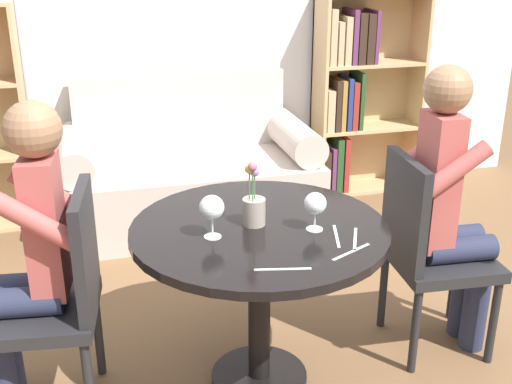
% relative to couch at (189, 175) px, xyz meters
% --- Properties ---
extents(ground_plane, '(16.00, 16.00, 0.00)m').
position_rel_couch_xyz_m(ground_plane, '(0.00, -1.72, -0.31)').
color(ground_plane, brown).
extents(back_wall, '(5.20, 0.05, 2.70)m').
position_rel_couch_xyz_m(back_wall, '(0.00, 0.43, 1.04)').
color(back_wall, silver).
rests_on(back_wall, ground_plane).
extents(round_table, '(0.99, 0.99, 0.71)m').
position_rel_couch_xyz_m(round_table, '(0.00, -1.72, 0.27)').
color(round_table, black).
rests_on(round_table, ground_plane).
extents(couch, '(1.60, 0.80, 0.92)m').
position_rel_couch_xyz_m(couch, '(0.00, 0.00, 0.00)').
color(couch, beige).
rests_on(couch, ground_plane).
extents(bookshelf_right, '(0.76, 0.28, 1.39)m').
position_rel_couch_xyz_m(bookshelf_right, '(1.24, 0.26, 0.40)').
color(bookshelf_right, tan).
rests_on(bookshelf_right, ground_plane).
extents(chair_left, '(0.47, 0.47, 0.90)m').
position_rel_couch_xyz_m(chair_left, '(-0.76, -1.66, 0.18)').
color(chair_left, '#232326').
rests_on(chair_left, ground_plane).
extents(chair_right, '(0.45, 0.45, 0.90)m').
position_rel_couch_xyz_m(chair_right, '(0.76, -1.66, 0.18)').
color(chair_right, '#232326').
rests_on(chair_right, ground_plane).
extents(person_left, '(0.44, 0.37, 1.23)m').
position_rel_couch_xyz_m(person_left, '(-0.85, -1.64, 0.34)').
color(person_left, '#282D47').
rests_on(person_left, ground_plane).
extents(person_right, '(0.43, 0.36, 1.28)m').
position_rel_couch_xyz_m(person_right, '(0.85, -1.67, 0.36)').
color(person_right, '#282D47').
rests_on(person_right, ground_plane).
extents(wine_glass_left, '(0.09, 0.09, 0.16)m').
position_rel_couch_xyz_m(wine_glass_left, '(-0.19, -1.77, 0.51)').
color(wine_glass_left, white).
rests_on(wine_glass_left, round_table).
extents(wine_glass_right, '(0.08, 0.08, 0.15)m').
position_rel_couch_xyz_m(wine_glass_right, '(0.19, -1.80, 0.50)').
color(wine_glass_right, white).
rests_on(wine_glass_right, round_table).
extents(flower_vase, '(0.09, 0.09, 0.26)m').
position_rel_couch_xyz_m(flower_vase, '(-0.02, -1.70, 0.47)').
color(flower_vase, '#9E9384').
rests_on(flower_vase, round_table).
extents(knife_left_setting, '(0.18, 0.09, 0.00)m').
position_rel_couch_xyz_m(knife_left_setting, '(0.25, -2.01, 0.40)').
color(knife_left_setting, silver).
rests_on(knife_left_setting, round_table).
extents(fork_left_setting, '(0.19, 0.05, 0.00)m').
position_rel_couch_xyz_m(fork_left_setting, '(-0.02, -2.07, 0.40)').
color(fork_left_setting, silver).
rests_on(fork_left_setting, round_table).
extents(knife_right_setting, '(0.09, 0.18, 0.00)m').
position_rel_couch_xyz_m(knife_right_setting, '(0.31, -1.92, 0.40)').
color(knife_right_setting, silver).
rests_on(knife_right_setting, round_table).
extents(fork_right_setting, '(0.06, 0.19, 0.00)m').
position_rel_couch_xyz_m(fork_right_setting, '(0.25, -1.88, 0.40)').
color(fork_right_setting, silver).
rests_on(fork_right_setting, round_table).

